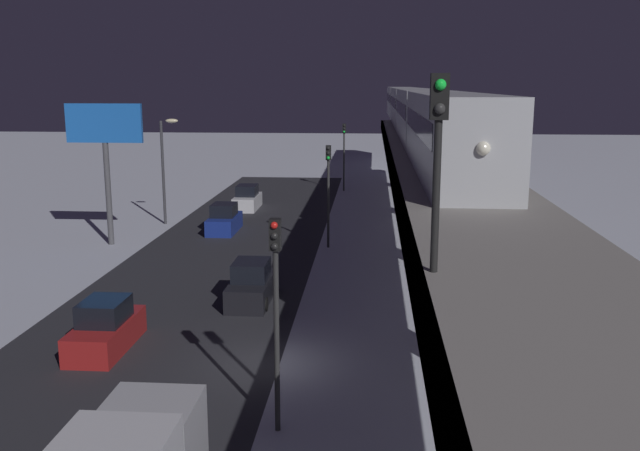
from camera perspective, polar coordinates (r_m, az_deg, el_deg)
ground_plane at (r=25.87m, az=-5.01°, el=-11.33°), size 240.00×240.00×0.00m
avenue_asphalt at (r=27.02m, az=-15.21°, el=-10.67°), size 11.00×102.20×0.01m
elevated_railway at (r=24.17m, az=12.05°, el=0.27°), size 5.00×102.20×6.29m
subway_train at (r=58.33m, az=7.76°, el=9.57°), size 2.94×74.07×3.40m
rail_signal at (r=13.90m, az=9.75°, el=7.08°), size 0.36×0.41×4.00m
sedan_black at (r=32.60m, az=-5.70°, el=-4.97°), size 1.91×4.28×1.97m
sedan_white at (r=56.79m, az=-6.04°, el=2.18°), size 1.80×4.25×1.97m
sedan_blue at (r=48.16m, az=-7.94°, el=0.43°), size 1.80×4.18×1.97m
sedan_red at (r=28.10m, az=-17.34°, el=-8.19°), size 1.80×4.26×1.97m
traffic_light_near at (r=19.71m, az=-3.67°, el=-5.75°), size 0.32×0.44×6.40m
traffic_light_mid at (r=42.49m, az=0.69°, el=3.69°), size 0.32×0.44×6.40m
traffic_light_far at (r=65.69m, az=2.00°, el=6.51°), size 0.32×0.44×6.40m
commercial_billboard at (r=45.08m, az=-17.39°, el=6.99°), size 4.80×0.36×8.90m
street_lamp_far at (r=50.98m, az=-12.67°, el=5.44°), size 1.35×0.44×7.65m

